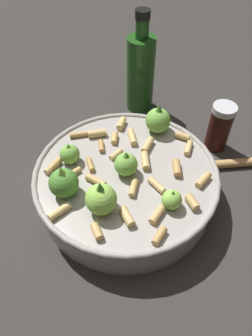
{
  "coord_description": "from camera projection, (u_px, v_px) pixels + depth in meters",
  "views": [
    {
      "loc": [
        -0.27,
        -0.18,
        0.43
      ],
      "look_at": [
        0.0,
        0.0,
        0.07
      ],
      "focal_mm": 33.76,
      "sensor_mm": 36.0,
      "label": 1
    }
  ],
  "objects": [
    {
      "name": "ground_plane",
      "position": [
        126.0,
        195.0,
        0.54
      ],
      "size": [
        2.4,
        2.4,
        0.0
      ],
      "primitive_type": "plane",
      "color": "#2D2B28"
    },
    {
      "name": "cooking_pan",
      "position": [
        125.0,
        181.0,
        0.51
      ],
      "size": [
        0.29,
        0.29,
        0.12
      ],
      "color": "#9E9993",
      "rests_on": "ground"
    },
    {
      "name": "pepper_shaker",
      "position": [
        220.0,
        127.0,
        0.58
      ],
      "size": [
        0.04,
        0.04,
        0.1
      ],
      "color": "#33140F",
      "rests_on": "ground"
    },
    {
      "name": "olive_oil_bottle",
      "position": [
        141.0,
        72.0,
        0.64
      ],
      "size": [
        0.06,
        0.06,
        0.21
      ],
      "color": "#1E4C19",
      "rests_on": "ground"
    },
    {
      "name": "wooden_spoon",
      "position": [
        233.0,
        164.0,
        0.58
      ],
      "size": [
        0.17,
        0.19,
        0.02
      ],
      "color": "#B2844C",
      "rests_on": "ground"
    }
  ]
}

